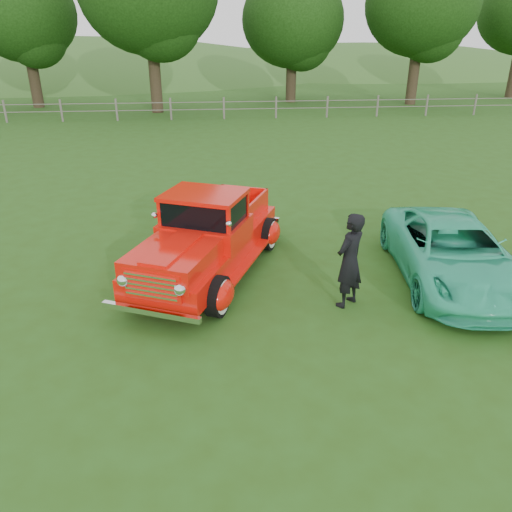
{
  "coord_description": "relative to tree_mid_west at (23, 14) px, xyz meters",
  "views": [
    {
      "loc": [
        -1.08,
        -7.37,
        4.69
      ],
      "look_at": [
        -0.23,
        1.2,
        0.77
      ],
      "focal_mm": 35.0,
      "sensor_mm": 36.0,
      "label": 1
    }
  ],
  "objects": [
    {
      "name": "tree_mid_west",
      "position": [
        0.0,
        0.0,
        0.0
      ],
      "size": [
        6.4,
        6.4,
        8.46
      ],
      "color": "#2F2517",
      "rests_on": "ground"
    },
    {
      "name": "tree_mid_east",
      "position": [
        25.0,
        -1.0,
        0.62
      ],
      "size": [
        7.2,
        7.2,
        9.44
      ],
      "color": "#2F2517",
      "rests_on": "ground"
    },
    {
      "name": "red_pickup",
      "position": [
        10.85,
        -25.87,
        -4.75
      ],
      "size": [
        3.62,
        5.27,
        1.78
      ],
      "rotation": [
        0.0,
        0.0,
        -0.41
      ],
      "color": "black",
      "rests_on": "ground"
    },
    {
      "name": "distant_hills",
      "position": [
        7.92,
        31.46,
        -10.1
      ],
      "size": [
        116.0,
        60.0,
        18.0
      ],
      "color": "#305720",
      "rests_on": "ground"
    },
    {
      "name": "fence_line",
      "position": [
        12.0,
        -6.0,
        -4.95
      ],
      "size": [
        48.0,
        0.12,
        1.2
      ],
      "color": "#676257",
      "rests_on": "ground"
    },
    {
      "name": "teal_sedan",
      "position": [
        15.74,
        -26.68,
        -4.93
      ],
      "size": [
        2.62,
        4.72,
        1.25
      ],
      "primitive_type": "imported",
      "rotation": [
        0.0,
        0.0,
        -0.13
      ],
      "color": "#31C494",
      "rests_on": "ground"
    },
    {
      "name": "tree_near_east",
      "position": [
        17.0,
        1.0,
        -0.3
      ],
      "size": [
        6.8,
        6.8,
        8.33
      ],
      "color": "#2F2517",
      "rests_on": "ground"
    },
    {
      "name": "ground",
      "position": [
        12.0,
        -28.0,
        -5.55
      ],
      "size": [
        140.0,
        140.0,
        0.0
      ],
      "primitive_type": "plane",
      "color": "#284D14",
      "rests_on": "ground"
    },
    {
      "name": "man",
      "position": [
        13.4,
        -27.45,
        -4.65
      ],
      "size": [
        0.78,
        0.75,
        1.8
      ],
      "primitive_type": "imported",
      "rotation": [
        0.0,
        0.0,
        3.86
      ],
      "color": "black",
      "rests_on": "ground"
    }
  ]
}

